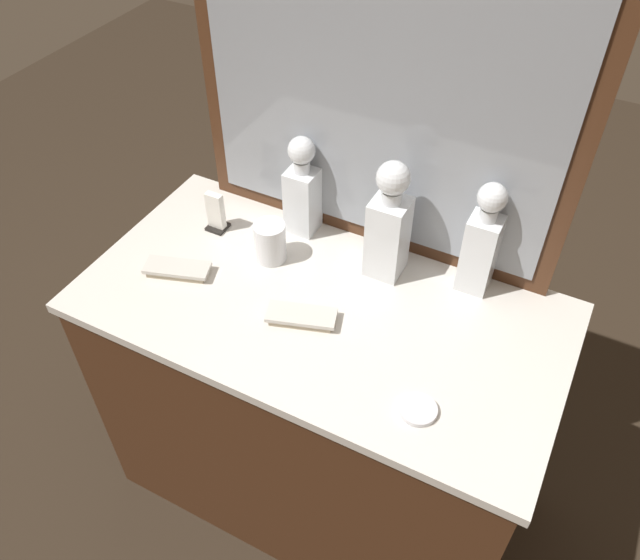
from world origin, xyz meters
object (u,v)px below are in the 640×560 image
object	(u,v)px
crystal_decanter_far_left	(388,230)
silver_brush_rear	(178,270)
napkin_holder	(216,214)
silver_brush_center	(301,317)
porcelain_dish	(418,410)
crystal_decanter_front	(481,247)
crystal_decanter_rear	(303,194)
crystal_tumbler_rear	(270,243)

from	to	relation	value
crystal_decanter_far_left	silver_brush_rear	xyz separation A→B (m)	(-0.44, -0.24, -0.11)
crystal_decanter_far_left	napkin_holder	bearing A→B (deg)	-173.12
silver_brush_center	napkin_holder	xyz separation A→B (m)	(-0.35, 0.19, 0.03)
silver_brush_rear	porcelain_dish	size ratio (longest dim) A/B	2.18
crystal_decanter_front	crystal_decanter_far_left	size ratio (longest dim) A/B	0.94
crystal_decanter_far_left	silver_brush_center	world-z (taller)	crystal_decanter_far_left
silver_brush_rear	porcelain_dish	distance (m)	0.68
silver_brush_rear	porcelain_dish	xyz separation A→B (m)	(0.67, -0.11, -0.01)
silver_brush_rear	napkin_holder	xyz separation A→B (m)	(-0.01, 0.19, 0.03)
silver_brush_center	napkin_holder	world-z (taller)	napkin_holder
crystal_decanter_rear	crystal_decanter_far_left	bearing A→B (deg)	-11.00
crystal_tumbler_rear	silver_brush_rear	bearing A→B (deg)	-138.20
crystal_decanter_far_left	crystal_tumbler_rear	world-z (taller)	crystal_decanter_far_left
crystal_decanter_far_left	porcelain_dish	distance (m)	0.43
crystal_decanter_rear	napkin_holder	world-z (taller)	crystal_decanter_rear
silver_brush_rear	crystal_decanter_far_left	bearing A→B (deg)	28.84
crystal_decanter_front	crystal_decanter_rear	bearing A→B (deg)	179.98
silver_brush_rear	silver_brush_center	bearing A→B (deg)	0.38
crystal_decanter_far_left	napkin_holder	xyz separation A→B (m)	(-0.45, -0.05, -0.08)
crystal_tumbler_rear	silver_brush_center	distance (m)	0.23
crystal_tumbler_rear	porcelain_dish	size ratio (longest dim) A/B	1.34
crystal_decanter_rear	porcelain_dish	bearing A→B (deg)	-39.88
silver_brush_center	porcelain_dish	world-z (taller)	silver_brush_center
crystal_tumbler_rear	napkin_holder	size ratio (longest dim) A/B	0.95
napkin_holder	porcelain_dish	bearing A→B (deg)	-23.52
crystal_decanter_front	crystal_decanter_far_left	world-z (taller)	crystal_decanter_far_left
crystal_decanter_rear	crystal_tumbler_rear	bearing A→B (deg)	-96.72
crystal_decanter_front	silver_brush_rear	world-z (taller)	crystal_decanter_front
crystal_decanter_front	silver_brush_rear	distance (m)	0.72
silver_brush_rear	napkin_holder	bearing A→B (deg)	93.23
crystal_tumbler_rear	silver_brush_rear	world-z (taller)	crystal_tumbler_rear
silver_brush_center	napkin_holder	bearing A→B (deg)	152.10
porcelain_dish	silver_brush_center	bearing A→B (deg)	161.61
porcelain_dish	crystal_decanter_rear	bearing A→B (deg)	140.12
crystal_tumbler_rear	silver_brush_center	xyz separation A→B (m)	(0.17, -0.15, -0.04)
napkin_holder	silver_brush_rear	bearing A→B (deg)	-86.77
silver_brush_center	silver_brush_rear	distance (m)	0.34
silver_brush_rear	napkin_holder	size ratio (longest dim) A/B	1.54
crystal_tumbler_rear	porcelain_dish	world-z (taller)	crystal_tumbler_rear
crystal_decanter_rear	silver_brush_rear	world-z (taller)	crystal_decanter_rear
crystal_decanter_far_left	crystal_tumbler_rear	bearing A→B (deg)	-161.67
crystal_decanter_front	crystal_decanter_far_left	distance (m)	0.21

